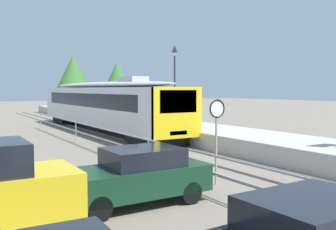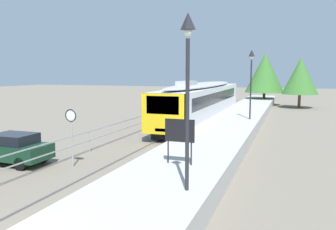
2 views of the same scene
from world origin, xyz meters
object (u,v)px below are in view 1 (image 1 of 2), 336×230
(commuter_train, at_px, (102,103))
(platform_lamp_mid_platform, at_px, (175,68))
(speed_limit_sign, at_px, (217,120))
(parked_hatchback_dark_green, at_px, (136,175))

(commuter_train, bearing_deg, platform_lamp_mid_platform, -31.36)
(speed_limit_sign, relative_size, parked_hatchback_dark_green, 0.70)
(commuter_train, relative_size, speed_limit_sign, 7.38)
(platform_lamp_mid_platform, relative_size, speed_limit_sign, 1.91)
(speed_limit_sign, distance_m, parked_hatchback_dark_green, 3.50)
(commuter_train, xyz_separation_m, speed_limit_sign, (-2.36, -16.25, -0.03))
(speed_limit_sign, bearing_deg, parked_hatchback_dark_green, -170.28)
(commuter_train, bearing_deg, speed_limit_sign, -98.26)
(platform_lamp_mid_platform, bearing_deg, speed_limit_sign, -116.76)
(parked_hatchback_dark_green, bearing_deg, platform_lamp_mid_platform, 54.58)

